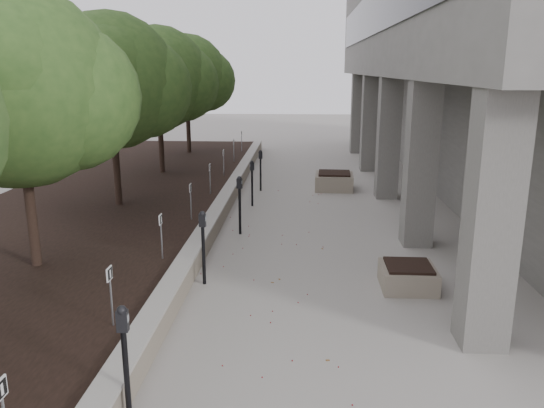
% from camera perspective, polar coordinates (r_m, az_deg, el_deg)
% --- Properties ---
extents(ground, '(90.00, 90.00, 0.00)m').
position_cam_1_polar(ground, '(8.13, -1.05, -17.33)').
color(ground, gray).
rests_on(ground, ground).
extents(retaining_wall, '(0.39, 26.00, 0.50)m').
position_cam_1_polar(retaining_wall, '(16.57, -5.06, 0.21)').
color(retaining_wall, gray).
rests_on(retaining_wall, ground).
extents(planting_bed, '(7.00, 26.00, 0.40)m').
position_cam_1_polar(planting_bed, '(17.49, -17.06, 0.20)').
color(planting_bed, black).
rests_on(planting_bed, ground).
extents(crabapple_tree_2, '(4.60, 4.00, 5.44)m').
position_cam_1_polar(crabapple_tree_2, '(11.31, -25.15, 7.14)').
color(crabapple_tree_2, '#2C4D1D').
rests_on(crabapple_tree_2, planting_bed).
extents(crabapple_tree_3, '(4.60, 4.00, 5.44)m').
position_cam_1_polar(crabapple_tree_3, '(15.87, -16.67, 9.56)').
color(crabapple_tree_3, '#2C4D1D').
rests_on(crabapple_tree_3, planting_bed).
extents(crabapple_tree_4, '(4.60, 4.00, 5.44)m').
position_cam_1_polar(crabapple_tree_4, '(20.64, -11.98, 10.80)').
color(crabapple_tree_4, '#2C4D1D').
rests_on(crabapple_tree_4, planting_bed).
extents(crabapple_tree_5, '(4.60, 4.00, 5.44)m').
position_cam_1_polar(crabapple_tree_5, '(25.49, -9.05, 11.53)').
color(crabapple_tree_5, '#2C4D1D').
rests_on(crabapple_tree_5, planting_bed).
extents(parking_sign_2, '(0.04, 0.22, 0.96)m').
position_cam_1_polar(parking_sign_2, '(8.64, -16.79, -9.44)').
color(parking_sign_2, black).
rests_on(parking_sign_2, planting_bed).
extents(parking_sign_3, '(0.04, 0.22, 0.96)m').
position_cam_1_polar(parking_sign_3, '(11.31, -11.72, -3.44)').
color(parking_sign_3, black).
rests_on(parking_sign_3, planting_bed).
extents(parking_sign_4, '(0.04, 0.22, 0.96)m').
position_cam_1_polar(parking_sign_4, '(14.12, -8.66, 0.24)').
color(parking_sign_4, black).
rests_on(parking_sign_4, planting_bed).
extents(parking_sign_5, '(0.04, 0.22, 0.96)m').
position_cam_1_polar(parking_sign_5, '(17.00, -6.63, 2.69)').
color(parking_sign_5, black).
rests_on(parking_sign_5, planting_bed).
extents(parking_sign_6, '(0.04, 0.22, 0.96)m').
position_cam_1_polar(parking_sign_6, '(19.91, -5.18, 4.43)').
color(parking_sign_6, black).
rests_on(parking_sign_6, planting_bed).
extents(parking_sign_7, '(0.04, 0.22, 0.96)m').
position_cam_1_polar(parking_sign_7, '(22.84, -4.10, 5.72)').
color(parking_sign_7, black).
rests_on(parking_sign_7, planting_bed).
extents(parking_sign_8, '(0.04, 0.22, 0.96)m').
position_cam_1_polar(parking_sign_8, '(25.79, -3.26, 6.71)').
color(parking_sign_8, black).
rests_on(parking_sign_8, planting_bed).
extents(parking_meter_1, '(0.16, 0.12, 1.58)m').
position_cam_1_polar(parking_meter_1, '(6.94, -15.33, -16.32)').
color(parking_meter_1, black).
rests_on(parking_meter_1, ground).
extents(parking_meter_2, '(0.16, 0.12, 1.54)m').
position_cam_1_polar(parking_meter_2, '(10.82, -7.34, -4.68)').
color(parking_meter_2, black).
rests_on(parking_meter_2, ground).
extents(parking_meter_3, '(0.18, 0.14, 1.57)m').
position_cam_1_polar(parking_meter_3, '(14.00, -3.46, -0.15)').
color(parking_meter_3, black).
rests_on(parking_meter_3, ground).
extents(parking_meter_4, '(0.17, 0.15, 1.46)m').
position_cam_1_polar(parking_meter_4, '(16.90, -2.14, 2.21)').
color(parking_meter_4, black).
rests_on(parking_meter_4, ground).
extents(parking_meter_5, '(0.17, 0.14, 1.47)m').
position_cam_1_polar(parking_meter_5, '(19.03, -1.23, 3.59)').
color(parking_meter_5, black).
rests_on(parking_meter_5, ground).
extents(planter_front, '(1.07, 1.07, 0.49)m').
position_cam_1_polar(planter_front, '(11.06, 14.30, -7.46)').
color(planter_front, gray).
rests_on(planter_front, ground).
extents(planter_back, '(1.41, 1.41, 0.63)m').
position_cam_1_polar(planter_back, '(19.48, 6.65, 2.48)').
color(planter_back, gray).
rests_on(planter_back, ground).
extents(berry_scatter, '(3.30, 14.10, 0.02)m').
position_cam_1_polar(berry_scatter, '(12.66, 0.17, -5.35)').
color(berry_scatter, maroon).
rests_on(berry_scatter, ground).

